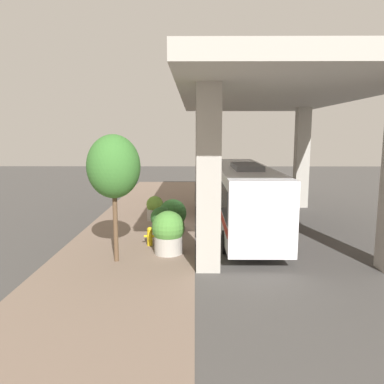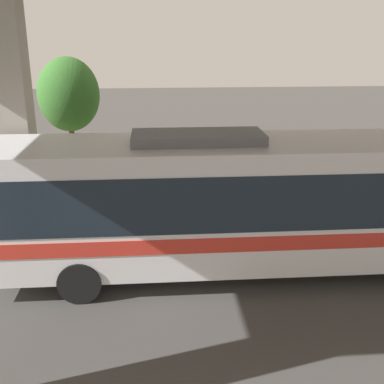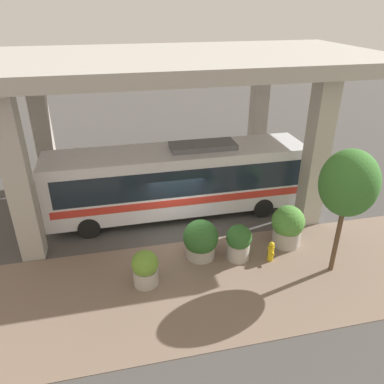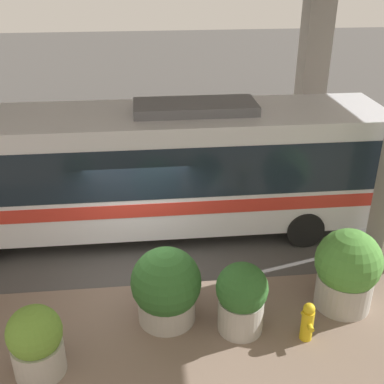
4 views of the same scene
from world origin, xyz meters
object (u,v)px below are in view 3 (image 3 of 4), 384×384
Objects in this scene: planter_extra at (201,240)px; street_tree_near at (349,184)px; bus at (178,178)px; planter_back at (145,268)px; fire_hydrant at (271,251)px; planter_middle at (288,226)px; planter_front at (239,242)px.

street_tree_near is (-2.01, -4.92, 3.03)m from planter_extra.
planter_back is (-4.95, 2.21, -1.25)m from bus.
bus is 3.92m from planter_extra.
fire_hydrant is 4.17m from street_tree_near.
fire_hydrant is 1.55m from planter_middle.
planter_middle reaches higher than planter_front.
bus is at bearing 32.90° from fire_hydrant.
planter_back is at bearing 101.19° from planter_middle.
planter_middle is at bearing -77.96° from planter_front.
planter_front is 4.82m from street_tree_near.
bus is 8.43× the size of planter_back.
bus reaches higher than planter_front.
fire_hydrant is at bearing -108.72° from planter_front.
planter_front is at bearing -79.32° from planter_back.
street_tree_near is at bearing -153.62° from planter_middle.
street_tree_near reaches higher than bus.
bus is 7.93m from street_tree_near.
planter_front is at bearing 71.28° from fire_hydrant.
planter_front is 1.08× the size of planter_back.
planter_back is 8.03m from street_tree_near.
planter_middle reaches higher than planter_extra.
street_tree_near is (-1.53, -3.42, 3.04)m from planter_front.
planter_extra is (0.47, 1.50, 0.01)m from planter_front.
planter_front is 0.84× the size of planter_middle.
planter_front is 1.57m from planter_extra.
planter_middle is 1.10× the size of planter_extra.
planter_middle is at bearing 26.38° from street_tree_near.
bus reaches higher than planter_middle.
planter_middle reaches higher than planter_back.
planter_front is at bearing 65.83° from street_tree_near.
planter_back is 2.73m from planter_extra.
planter_front is 0.93× the size of planter_extra.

